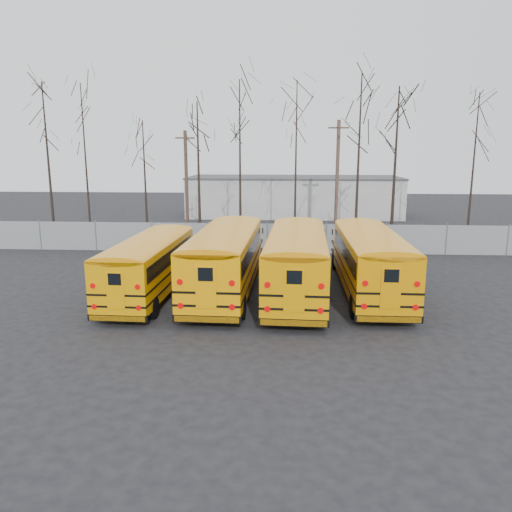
# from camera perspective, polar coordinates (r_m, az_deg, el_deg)

# --- Properties ---
(ground) EXTENTS (120.00, 120.00, 0.00)m
(ground) POSITION_cam_1_polar(r_m,az_deg,el_deg) (22.70, 0.05, -5.69)
(ground) COLOR black
(ground) RESTS_ON ground
(fence) EXTENTS (40.00, 0.04, 2.00)m
(fence) POSITION_cam_1_polar(r_m,az_deg,el_deg) (34.12, 1.29, 2.07)
(fence) COLOR gray
(fence) RESTS_ON ground
(distant_building) EXTENTS (22.00, 8.00, 4.00)m
(distant_building) POSITION_cam_1_polar(r_m,az_deg,el_deg) (53.81, 4.31, 6.79)
(distant_building) COLOR beige
(distant_building) RESTS_ON ground
(bus_a) EXTENTS (2.68, 10.49, 2.92)m
(bus_a) POSITION_cam_1_polar(r_m,az_deg,el_deg) (24.34, -11.97, -0.57)
(bus_a) COLOR black
(bus_a) RESTS_ON ground
(bus_b) EXTENTS (2.99, 11.82, 3.29)m
(bus_b) POSITION_cam_1_polar(r_m,az_deg,el_deg) (24.15, -3.48, 0.10)
(bus_b) COLOR black
(bus_b) RESTS_ON ground
(bus_c) EXTENTS (3.11, 11.80, 3.28)m
(bus_c) POSITION_cam_1_polar(r_m,az_deg,el_deg) (23.75, 4.69, -0.13)
(bus_c) COLOR black
(bus_c) RESTS_ON ground
(bus_d) EXTENTS (2.64, 11.43, 3.19)m
(bus_d) POSITION_cam_1_polar(r_m,az_deg,el_deg) (24.63, 12.88, -0.08)
(bus_d) COLOR black
(bus_d) RESTS_ON ground
(utility_pole_left) EXTENTS (1.40, 0.70, 8.33)m
(utility_pole_left) POSITION_cam_1_polar(r_m,az_deg,el_deg) (38.98, -7.94, 8.07)
(utility_pole_left) COLOR #453227
(utility_pole_left) RESTS_ON ground
(utility_pole_right) EXTENTS (1.64, 0.29, 9.23)m
(utility_pole_right) POSITION_cam_1_polar(r_m,az_deg,el_deg) (41.31, 9.26, 8.89)
(utility_pole_right) COLOR brown
(utility_pole_right) RESTS_ON ground
(tree_0) EXTENTS (0.26, 0.26, 11.88)m
(tree_0) POSITION_cam_1_polar(r_m,az_deg,el_deg) (41.89, -22.63, 9.81)
(tree_0) COLOR black
(tree_0) RESTS_ON ground
(tree_1) EXTENTS (0.26, 0.26, 11.69)m
(tree_1) POSITION_cam_1_polar(r_m,az_deg,el_deg) (40.30, -18.87, 9.91)
(tree_1) COLOR black
(tree_1) RESTS_ON ground
(tree_2) EXTENTS (0.26, 0.26, 9.13)m
(tree_2) POSITION_cam_1_polar(r_m,az_deg,el_deg) (40.56, -12.56, 8.45)
(tree_2) COLOR black
(tree_2) RESTS_ON ground
(tree_3) EXTENTS (0.26, 0.26, 10.27)m
(tree_3) POSITION_cam_1_polar(r_m,az_deg,el_deg) (37.06, -6.57, 9.22)
(tree_3) COLOR black
(tree_3) RESTS_ON ground
(tree_4) EXTENTS (0.26, 0.26, 11.94)m
(tree_4) POSITION_cam_1_polar(r_m,az_deg,el_deg) (38.19, -1.84, 10.63)
(tree_4) COLOR black
(tree_4) RESTS_ON ground
(tree_5) EXTENTS (0.26, 0.26, 11.95)m
(tree_5) POSITION_cam_1_polar(r_m,az_deg,el_deg) (38.68, 4.57, 10.63)
(tree_5) COLOR black
(tree_5) RESTS_ON ground
(tree_6) EXTENTS (0.26, 0.26, 11.97)m
(tree_6) POSITION_cam_1_polar(r_m,az_deg,el_deg) (36.07, 11.61, 10.34)
(tree_6) COLOR black
(tree_6) RESTS_ON ground
(tree_7) EXTENTS (0.26, 0.26, 11.28)m
(tree_7) POSITION_cam_1_polar(r_m,az_deg,el_deg) (37.89, 15.59, 9.70)
(tree_7) COLOR black
(tree_7) RESTS_ON ground
(tree_8) EXTENTS (0.26, 0.26, 10.89)m
(tree_8) POSITION_cam_1_polar(r_m,az_deg,el_deg) (40.11, 23.54, 8.97)
(tree_8) COLOR black
(tree_8) RESTS_ON ground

